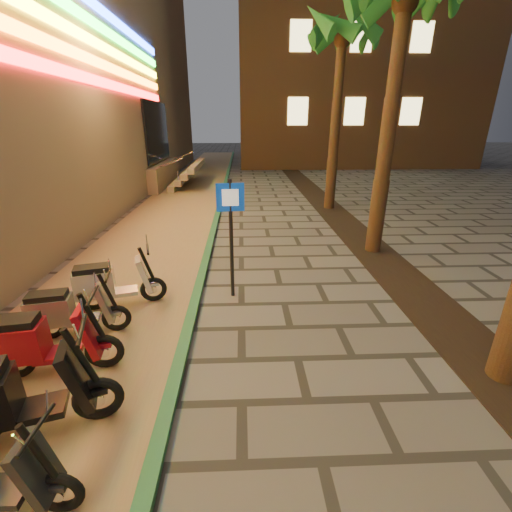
{
  "coord_description": "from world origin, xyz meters",
  "views": [
    {
      "loc": [
        0.04,
        -1.66,
        3.29
      ],
      "look_at": [
        0.26,
        3.66,
        1.2
      ],
      "focal_mm": 24.0,
      "sensor_mm": 36.0,
      "label": 1
    }
  ],
  "objects_px": {
    "pedestrian_sign": "(231,224)",
    "scooter_7": "(38,343)",
    "scooter_6": "(6,399)",
    "scooter_9": "(109,284)",
    "scooter_8": "(67,311)"
  },
  "relations": [
    {
      "from": "pedestrian_sign",
      "to": "scooter_8",
      "type": "xyz_separation_m",
      "value": [
        -2.62,
        -1.31,
        -1.05
      ]
    },
    {
      "from": "pedestrian_sign",
      "to": "scooter_7",
      "type": "xyz_separation_m",
      "value": [
        -2.56,
        -2.23,
        -0.99
      ]
    },
    {
      "from": "pedestrian_sign",
      "to": "scooter_7",
      "type": "height_order",
      "value": "pedestrian_sign"
    },
    {
      "from": "scooter_6",
      "to": "scooter_7",
      "type": "distance_m",
      "value": 1.07
    },
    {
      "from": "scooter_6",
      "to": "scooter_7",
      "type": "relative_size",
      "value": 1.06
    },
    {
      "from": "scooter_8",
      "to": "scooter_9",
      "type": "xyz_separation_m",
      "value": [
        0.34,
        0.94,
        0.03
      ]
    },
    {
      "from": "scooter_7",
      "to": "scooter_9",
      "type": "bearing_deg",
      "value": 72.4
    },
    {
      "from": "scooter_6",
      "to": "scooter_9",
      "type": "bearing_deg",
      "value": 72.49
    },
    {
      "from": "pedestrian_sign",
      "to": "scooter_8",
      "type": "distance_m",
      "value": 3.11
    },
    {
      "from": "scooter_6",
      "to": "scooter_9",
      "type": "distance_m",
      "value": 2.9
    },
    {
      "from": "scooter_9",
      "to": "pedestrian_sign",
      "type": "bearing_deg",
      "value": -6.72
    },
    {
      "from": "pedestrian_sign",
      "to": "scooter_6",
      "type": "relative_size",
      "value": 1.29
    },
    {
      "from": "scooter_7",
      "to": "scooter_8",
      "type": "relative_size",
      "value": 1.13
    },
    {
      "from": "pedestrian_sign",
      "to": "scooter_6",
      "type": "xyz_separation_m",
      "value": [
        -2.32,
        -3.28,
        -0.96
      ]
    },
    {
      "from": "scooter_6",
      "to": "scooter_8",
      "type": "distance_m",
      "value": 1.99
    }
  ]
}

